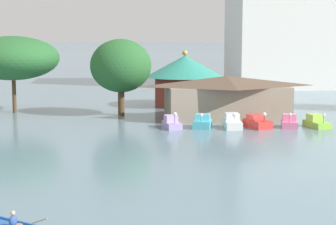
% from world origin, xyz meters
% --- Properties ---
extents(pedal_boat_lavender, '(1.74, 3.11, 1.73)m').
position_xyz_m(pedal_boat_lavender, '(4.49, 31.50, 0.50)').
color(pedal_boat_lavender, '#B299D8').
rests_on(pedal_boat_lavender, ground).
extents(pedal_boat_cyan, '(2.29, 2.87, 1.58)m').
position_xyz_m(pedal_boat_cyan, '(7.51, 31.27, 0.54)').
color(pedal_boat_cyan, '#4CB7CC').
rests_on(pedal_boat_cyan, ground).
extents(pedal_boat_white, '(1.72, 2.90, 1.65)m').
position_xyz_m(pedal_boat_white, '(10.39, 30.74, 0.58)').
color(pedal_boat_white, white).
rests_on(pedal_boat_white, ground).
extents(pedal_boat_red, '(2.48, 3.26, 1.68)m').
position_xyz_m(pedal_boat_red, '(12.90, 30.83, 0.52)').
color(pedal_boat_red, red).
rests_on(pedal_boat_red, ground).
extents(pedal_boat_pink, '(2.06, 2.53, 1.57)m').
position_xyz_m(pedal_boat_pink, '(16.11, 30.69, 0.51)').
color(pedal_boat_pink, pink).
rests_on(pedal_boat_pink, ground).
extents(pedal_boat_lime, '(2.00, 3.21, 1.50)m').
position_xyz_m(pedal_boat_lime, '(18.82, 30.50, 0.49)').
color(pedal_boat_lime, '#8CCC3F').
rests_on(pedal_boat_lime, ground).
extents(boathouse, '(13.91, 7.35, 4.69)m').
position_xyz_m(boathouse, '(11.14, 36.87, 2.44)').
color(boathouse, gray).
rests_on(boathouse, ground).
extents(green_roof_pavilion, '(10.16, 10.16, 7.18)m').
position_xyz_m(green_roof_pavilion, '(8.27, 48.83, 3.69)').
color(green_roof_pavilion, '#993328').
rests_on(green_roof_pavilion, ground).
extents(shoreline_tree_tall_left, '(10.78, 10.78, 8.98)m').
position_xyz_m(shoreline_tree_tall_left, '(-12.60, 44.74, 6.41)').
color(shoreline_tree_tall_left, brown).
rests_on(shoreline_tree_tall_left, ground).
extents(shoreline_tree_mid, '(6.91, 6.91, 8.65)m').
position_xyz_m(shoreline_tree_mid, '(-0.15, 41.09, 5.62)').
color(shoreline_tree_mid, brown).
rests_on(shoreline_tree_mid, ground).
extents(background_building_block, '(22.97, 13.67, 27.92)m').
position_xyz_m(background_building_block, '(31.40, 73.14, 13.98)').
color(background_building_block, silver).
rests_on(background_building_block, ground).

